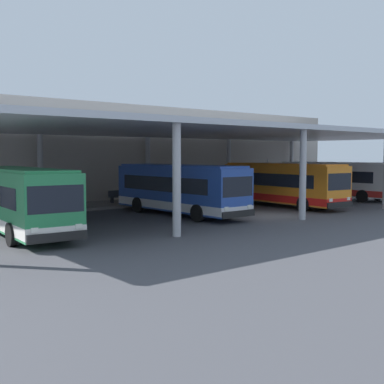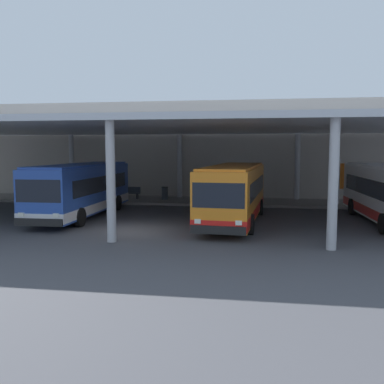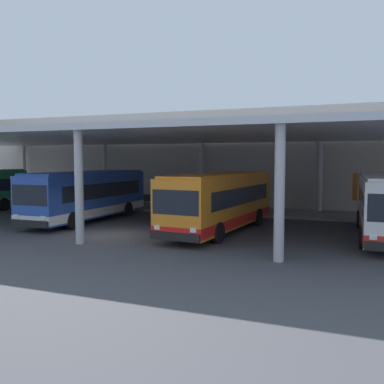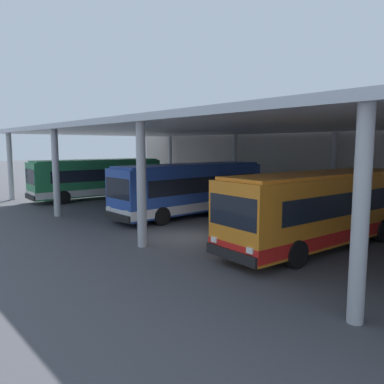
# 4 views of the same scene
# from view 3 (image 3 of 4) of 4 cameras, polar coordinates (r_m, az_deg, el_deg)

# --- Properties ---
(ground_plane) EXTENTS (200.00, 200.00, 0.00)m
(ground_plane) POSITION_cam_3_polar(r_m,az_deg,el_deg) (22.65, -10.99, -5.68)
(ground_plane) COLOR #47474C
(platform_kerb) EXTENTS (42.00, 4.50, 0.18)m
(platform_kerb) POSITION_cam_3_polar(r_m,az_deg,el_deg) (33.01, 0.19, -2.30)
(platform_kerb) COLOR gray
(platform_kerb) RESTS_ON ground
(station_building_facade) EXTENTS (48.00, 1.60, 7.97)m
(station_building_facade) POSITION_cam_3_polar(r_m,az_deg,el_deg) (35.82, 2.13, 4.46)
(station_building_facade) COLOR #ADA399
(station_building_facade) RESTS_ON ground
(canopy_shelter) EXTENTS (40.00, 17.00, 5.55)m
(canopy_shelter) POSITION_cam_3_polar(r_m,az_deg,el_deg) (27.12, -4.77, 7.24)
(canopy_shelter) COLOR silver
(canopy_shelter) RESTS_ON ground
(bus_second_bay) EXTENTS (2.81, 10.56, 3.17)m
(bus_second_bay) POSITION_cam_3_polar(r_m,az_deg,el_deg) (27.97, -13.81, -0.41)
(bus_second_bay) COLOR #284CA8
(bus_second_bay) RESTS_ON ground
(bus_middle_bay) EXTENTS (3.30, 10.69, 3.17)m
(bus_middle_bay) POSITION_cam_3_polar(r_m,az_deg,el_deg) (23.23, 3.87, -1.24)
(bus_middle_bay) COLOR orange
(bus_middle_bay) RESTS_ON ground
(bench_waiting) EXTENTS (1.80, 0.45, 0.92)m
(bench_waiting) POSITION_cam_3_polar(r_m,az_deg,el_deg) (34.57, -5.56, -1.07)
(bench_waiting) COLOR #383D47
(bench_waiting) RESTS_ON platform_kerb
(trash_bin) EXTENTS (0.52, 0.52, 0.98)m
(trash_bin) POSITION_cam_3_polar(r_m,az_deg,el_deg) (33.26, -1.17, -1.24)
(trash_bin) COLOR #33383D
(trash_bin) RESTS_ON platform_kerb
(banner_sign) EXTENTS (0.70, 0.12, 3.20)m
(banner_sign) POSITION_cam_3_polar(r_m,az_deg,el_deg) (29.69, 21.42, 0.32)
(banner_sign) COLOR #B2B2B7
(banner_sign) RESTS_ON platform_kerb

